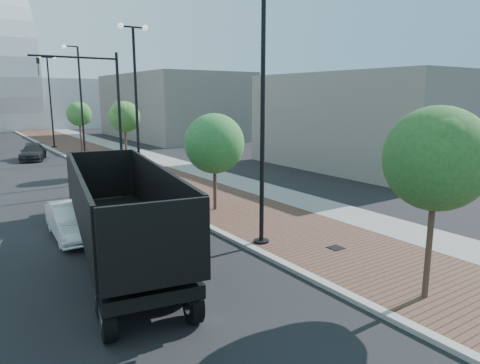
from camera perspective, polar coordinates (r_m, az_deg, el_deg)
sidewalk at (r=44.27m, az=-17.90°, el=3.80°), size 7.00×140.00×0.12m
concrete_strip at (r=45.08m, az=-14.61°, el=4.12°), size 2.40×140.00×0.13m
curb at (r=43.44m, az=-22.34°, el=3.38°), size 0.30×140.00×0.14m
dump_truck at (r=17.47m, az=-16.95°, el=-2.61°), size 4.66×13.54×3.28m
white_sedan at (r=18.11m, az=-21.07°, el=-4.70°), size 1.63×4.19×1.36m
dark_car_far at (r=41.10m, az=-25.47°, el=3.53°), size 2.95×4.77×1.29m
pedestrian at (r=31.58m, az=-4.85°, el=2.96°), size 0.69×0.51×1.74m
streetlight_1 at (r=15.29m, az=2.62°, el=7.19°), size 1.44×0.56×9.21m
streetlight_2 at (r=25.94m, az=-13.39°, el=9.65°), size 1.72×0.56×9.28m
streetlight_3 at (r=37.38m, az=-20.16°, el=8.96°), size 1.44×0.56×9.21m
streetlight_4 at (r=49.12m, az=-23.54°, el=9.68°), size 1.72×0.56×9.28m
traffic_mast at (r=28.49m, az=-17.30°, el=9.90°), size 5.09×0.20×8.00m
tree_0 at (r=12.12m, az=24.37°, el=2.77°), size 2.67×2.67×5.20m
tree_1 at (r=20.20m, az=-3.29°, el=5.04°), size 2.77×2.77×4.63m
tree_2 at (r=31.05m, az=-14.83°, el=8.22°), size 2.21×2.13×5.04m
tree_3 at (r=42.56m, az=-20.25°, el=8.35°), size 2.27×2.20×4.85m
commercial_block_ne at (r=57.77m, az=-8.90°, el=9.77°), size 12.00×22.00×8.00m
commercial_block_e at (r=34.73m, az=16.23°, el=7.68°), size 10.00×16.00×7.00m
utility_cover_1 at (r=15.95m, az=12.44°, el=-8.41°), size 0.50×0.50×0.02m
utility_cover_2 at (r=24.51m, az=-6.45°, el=-1.26°), size 0.50×0.50×0.02m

